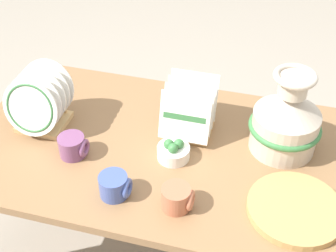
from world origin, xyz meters
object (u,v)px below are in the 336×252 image
object	(u,v)px
dish_rack_round_plates	(39,105)
wicker_charger_stack	(295,209)
mug_plum_glaze	(73,146)
dish_rack_square_plates	(189,115)
mug_terracotta_glaze	(177,198)
mug_cobalt_glaze	(115,186)
fruit_bowl	(173,151)
ceramic_vase	(286,119)

from	to	relation	value
dish_rack_round_plates	wicker_charger_stack	bearing A→B (deg)	-10.60
dish_rack_round_plates	mug_plum_glaze	world-z (taller)	dish_rack_round_plates
dish_rack_square_plates	mug_terracotta_glaze	size ratio (longest dim) A/B	1.95
wicker_charger_stack	mug_terracotta_glaze	xyz separation A→B (m)	(-0.38, -0.08, 0.03)
mug_cobalt_glaze	mug_terracotta_glaze	xyz separation A→B (m)	(0.22, 0.00, 0.00)
dish_rack_square_plates	fruit_bowl	xyz separation A→B (m)	(-0.02, -0.17, -0.04)
ceramic_vase	mug_terracotta_glaze	world-z (taller)	ceramic_vase
dish_rack_square_plates	mug_plum_glaze	distance (m)	0.46
fruit_bowl	ceramic_vase	bearing A→B (deg)	23.18
ceramic_vase	dish_rack_square_plates	world-z (taller)	ceramic_vase
wicker_charger_stack	dish_rack_square_plates	bearing A→B (deg)	144.06
ceramic_vase	wicker_charger_stack	world-z (taller)	ceramic_vase
mug_terracotta_glaze	wicker_charger_stack	bearing A→B (deg)	11.86
dish_rack_square_plates	mug_cobalt_glaze	bearing A→B (deg)	-112.09
dish_rack_round_plates	mug_cobalt_glaze	xyz separation A→B (m)	(0.41, -0.27, -0.06)
dish_rack_round_plates	dish_rack_square_plates	world-z (taller)	dish_rack_round_plates
mug_plum_glaze	fruit_bowl	distance (m)	0.37
ceramic_vase	mug_terracotta_glaze	size ratio (longest dim) A/B	3.09
mug_plum_glaze	dish_rack_round_plates	bearing A→B (deg)	146.69
mug_terracotta_glaze	ceramic_vase	bearing A→B (deg)	51.49
wicker_charger_stack	fruit_bowl	distance (m)	0.48
ceramic_vase	dish_rack_round_plates	bearing A→B (deg)	-172.62
dish_rack_round_plates	dish_rack_square_plates	distance (m)	0.59
ceramic_vase	mug_plum_glaze	distance (m)	0.79
ceramic_vase	mug_cobalt_glaze	xyz separation A→B (m)	(-0.53, -0.39, -0.09)
mug_cobalt_glaze	mug_plum_glaze	world-z (taller)	same
mug_plum_glaze	wicker_charger_stack	bearing A→B (deg)	-4.46
mug_terracotta_glaze	mug_plum_glaze	size ratio (longest dim) A/B	1.00
mug_cobalt_glaze	mug_plum_glaze	size ratio (longest dim) A/B	1.00
ceramic_vase	mug_plum_glaze	size ratio (longest dim) A/B	3.09
dish_rack_round_plates	fruit_bowl	xyz separation A→B (m)	(0.56, -0.04, -0.07)
dish_rack_round_plates	fruit_bowl	bearing A→B (deg)	-4.41
wicker_charger_stack	fruit_bowl	bearing A→B (deg)	162.19
dish_rack_round_plates	fruit_bowl	world-z (taller)	dish_rack_round_plates
ceramic_vase	wicker_charger_stack	size ratio (longest dim) A/B	1.05
dish_rack_round_plates	fruit_bowl	distance (m)	0.56
mug_cobalt_glaze	fruit_bowl	xyz separation A→B (m)	(0.15, 0.23, -0.01)
dish_rack_square_plates	wicker_charger_stack	world-z (taller)	dish_rack_square_plates
wicker_charger_stack	mug_terracotta_glaze	bearing A→B (deg)	-168.14
mug_cobalt_glaze	dish_rack_square_plates	bearing A→B (deg)	67.91
fruit_bowl	mug_cobalt_glaze	bearing A→B (deg)	-122.39
mug_cobalt_glaze	dish_rack_round_plates	bearing A→B (deg)	146.34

